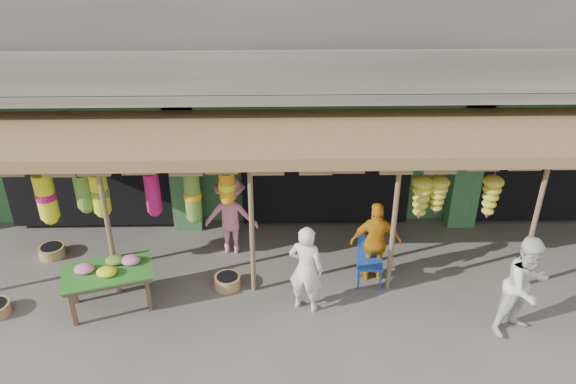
{
  "coord_description": "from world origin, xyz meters",
  "views": [
    {
      "loc": [
        -1.04,
        -8.57,
        6.58
      ],
      "look_at": [
        -0.84,
        1.0,
        1.42
      ],
      "focal_mm": 35.0,
      "sensor_mm": 36.0,
      "label": 1
    }
  ],
  "objects_px": {
    "person_front": "(306,269)",
    "person_shopper": "(231,215)",
    "person_right": "(526,287)",
    "flower_table": "(108,272)",
    "person_vendor": "(376,242)",
    "blue_chair": "(370,257)"
  },
  "relations": [
    {
      "from": "blue_chair",
      "to": "person_right",
      "type": "height_order",
      "value": "person_right"
    },
    {
      "from": "person_front",
      "to": "person_vendor",
      "type": "relative_size",
      "value": 1.04
    },
    {
      "from": "blue_chair",
      "to": "person_vendor",
      "type": "bearing_deg",
      "value": 46.81
    },
    {
      "from": "person_shopper",
      "to": "person_right",
      "type": "bearing_deg",
      "value": 159.2
    },
    {
      "from": "person_front",
      "to": "person_shopper",
      "type": "bearing_deg",
      "value": -31.61
    },
    {
      "from": "person_front",
      "to": "person_shopper",
      "type": "distance_m",
      "value": 2.33
    },
    {
      "from": "flower_table",
      "to": "person_front",
      "type": "distance_m",
      "value": 3.44
    },
    {
      "from": "person_front",
      "to": "person_vendor",
      "type": "xyz_separation_m",
      "value": [
        1.34,
        0.85,
        -0.03
      ]
    },
    {
      "from": "flower_table",
      "to": "blue_chair",
      "type": "bearing_deg",
      "value": -8.93
    },
    {
      "from": "person_front",
      "to": "flower_table",
      "type": "bearing_deg",
      "value": 18.76
    },
    {
      "from": "flower_table",
      "to": "blue_chair",
      "type": "xyz_separation_m",
      "value": [
        4.67,
        0.62,
        -0.18
      ]
    },
    {
      "from": "blue_chair",
      "to": "person_right",
      "type": "distance_m",
      "value": 2.72
    },
    {
      "from": "flower_table",
      "to": "person_right",
      "type": "height_order",
      "value": "person_right"
    },
    {
      "from": "flower_table",
      "to": "person_vendor",
      "type": "bearing_deg",
      "value": -7.98
    },
    {
      "from": "person_right",
      "to": "person_shopper",
      "type": "height_order",
      "value": "person_right"
    },
    {
      "from": "blue_chair",
      "to": "person_right",
      "type": "relative_size",
      "value": 0.54
    },
    {
      "from": "person_front",
      "to": "person_vendor",
      "type": "distance_m",
      "value": 1.59
    },
    {
      "from": "flower_table",
      "to": "person_right",
      "type": "bearing_deg",
      "value": -22.93
    },
    {
      "from": "flower_table",
      "to": "person_front",
      "type": "relative_size",
      "value": 1.01
    },
    {
      "from": "blue_chair",
      "to": "person_vendor",
      "type": "relative_size",
      "value": 0.6
    },
    {
      "from": "person_right",
      "to": "person_shopper",
      "type": "bearing_deg",
      "value": 127.55
    },
    {
      "from": "person_right",
      "to": "person_shopper",
      "type": "relative_size",
      "value": 1.08
    }
  ]
}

